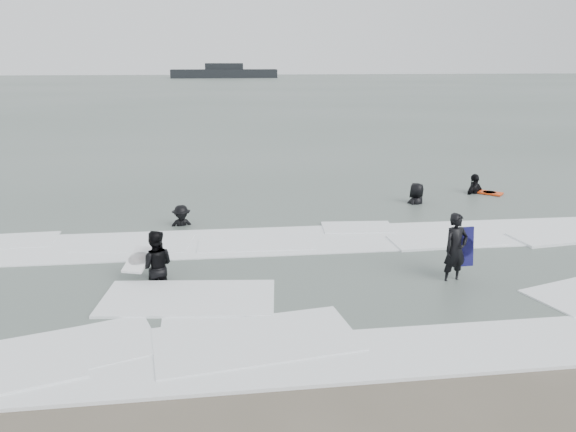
{
  "coord_description": "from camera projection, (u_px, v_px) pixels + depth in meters",
  "views": [
    {
      "loc": [
        -1.69,
        -9.49,
        5.26
      ],
      "look_at": [
        0.0,
        5.0,
        1.1
      ],
      "focal_mm": 35.0,
      "sensor_mm": 36.0,
      "label": 1
    }
  ],
  "objects": [
    {
      "name": "ground",
      "position": [
        318.0,
        343.0,
        10.69
      ],
      "size": [
        320.0,
        320.0,
        0.0
      ],
      "primitive_type": "plane",
      "color": "brown",
      "rests_on": "ground"
    },
    {
      "name": "sea",
      "position": [
        232.0,
        91.0,
        87.09
      ],
      "size": [
        320.0,
        320.0,
        0.0
      ],
      "primitive_type": "plane",
      "color": "#47544C",
      "rests_on": "ground"
    },
    {
      "name": "surfer_centre",
      "position": [
        453.0,
        283.0,
        13.53
      ],
      "size": [
        0.73,
        0.58,
        1.75
      ],
      "primitive_type": "imported",
      "rotation": [
        0.0,
        0.0,
        0.29
      ],
      "color": "black",
      "rests_on": "ground"
    },
    {
      "name": "surfer_wading",
      "position": [
        157.0,
        281.0,
        13.65
      ],
      "size": [
        0.9,
        0.7,
        1.83
      ],
      "primitive_type": "imported",
      "rotation": [
        0.0,
        0.0,
        3.15
      ],
      "color": "black",
      "rests_on": "ground"
    },
    {
      "name": "surfer_breaker",
      "position": [
        182.0,
        228.0,
        17.86
      ],
      "size": [
        1.13,
        0.8,
        1.59
      ],
      "primitive_type": "imported",
      "rotation": [
        0.0,
        0.0,
        0.22
      ],
      "color": "black",
      "rests_on": "ground"
    },
    {
      "name": "surfer_right_near",
      "position": [
        474.0,
        194.0,
        22.19
      ],
      "size": [
        1.23,
        1.06,
        1.98
      ],
      "primitive_type": "imported",
      "rotation": [
        0.0,
        0.0,
        -2.54
      ],
      "color": "black",
      "rests_on": "ground"
    },
    {
      "name": "surfer_right_far",
      "position": [
        416.0,
        205.0,
        20.65
      ],
      "size": [
        1.1,
        1.13,
        1.96
      ],
      "primitive_type": "imported",
      "rotation": [
        0.0,
        0.0,
        -2.3
      ],
      "color": "black",
      "rests_on": "ground"
    },
    {
      "name": "surf_foam",
      "position": [
        294.0,
        270.0,
        14.21
      ],
      "size": [
        30.03,
        9.06,
        0.09
      ],
      "color": "white",
      "rests_on": "ground"
    },
    {
      "name": "bodyboards",
      "position": [
        385.0,
        226.0,
        16.36
      ],
      "size": [
        13.32,
        8.75,
        1.25
      ],
      "color": "#0F0E42",
      "rests_on": "ground"
    },
    {
      "name": "vessel_horizon",
      "position": [
        224.0,
        73.0,
        139.18
      ],
      "size": [
        26.12,
        4.66,
        3.54
      ],
      "color": "black",
      "rests_on": "ground"
    }
  ]
}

